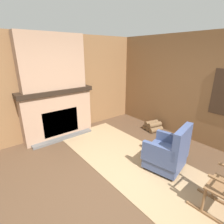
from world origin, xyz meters
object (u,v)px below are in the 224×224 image
(firewood_stack, at_px, (153,126))
(storage_case, at_px, (76,84))
(armchair, at_px, (168,153))
(oil_lamp_vase, at_px, (25,88))
(decorative_plate_on_mantel, at_px, (54,83))

(firewood_stack, distance_m, storage_case, 2.48)
(armchair, relative_size, oil_lamp_vase, 2.95)
(firewood_stack, relative_size, oil_lamp_vase, 1.63)
(firewood_stack, relative_size, storage_case, 2.03)
(armchair, bearing_deg, decorative_plate_on_mantel, 8.41)
(armchair, height_order, oil_lamp_vase, oil_lamp_vase)
(firewood_stack, height_order, decorative_plate_on_mantel, decorative_plate_on_mantel)
(oil_lamp_vase, distance_m, storage_case, 1.27)
(oil_lamp_vase, bearing_deg, decorative_plate_on_mantel, 91.66)
(armchair, relative_size, decorative_plate_on_mantel, 3.25)
(firewood_stack, bearing_deg, decorative_plate_on_mantel, -122.20)
(oil_lamp_vase, xyz_separation_m, storage_case, (0.00, 1.27, -0.06))
(armchair, height_order, decorative_plate_on_mantel, decorative_plate_on_mantel)
(armchair, distance_m, firewood_stack, 1.80)
(oil_lamp_vase, height_order, decorative_plate_on_mantel, oil_lamp_vase)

